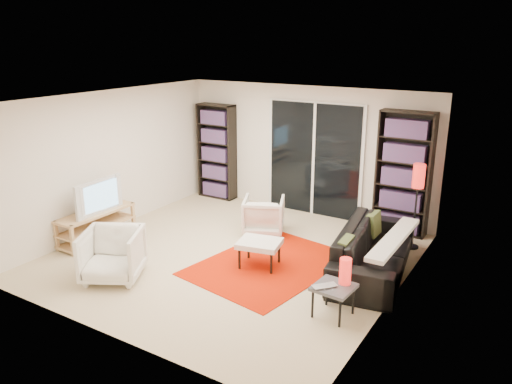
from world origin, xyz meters
TOP-DOWN VIEW (x-y plane):
  - floor at (0.00, 0.00)m, footprint 5.00×5.00m
  - wall_back at (0.00, 2.50)m, footprint 5.00×0.02m
  - wall_front at (0.00, -2.50)m, footprint 5.00×0.02m
  - wall_left at (-2.50, 0.00)m, footprint 0.02×5.00m
  - wall_right at (2.50, 0.00)m, footprint 0.02×5.00m
  - ceiling at (0.00, 0.00)m, footprint 5.00×5.00m
  - sliding_door at (0.20, 2.46)m, footprint 1.92×0.08m
  - bookshelf_left at (-1.95, 2.33)m, footprint 0.80×0.30m
  - bookshelf_right at (1.90, 2.33)m, footprint 0.90×0.30m
  - tv_stand at (-2.28, -0.63)m, footprint 0.44×1.36m
  - tv at (-2.26, -0.63)m, footprint 0.18×0.98m
  - rug at (0.65, 0.03)m, footprint 2.05×2.54m
  - sofa at (2.02, 0.65)m, footprint 1.22×2.38m
  - armchair_back at (-0.09, 1.10)m, footprint 0.90×0.91m
  - armchair_front at (-0.99, -1.48)m, footprint 1.05×1.06m
  - ottoman at (0.54, -0.08)m, footprint 0.70×0.61m
  - side_table at (2.01, -0.78)m, footprint 0.48×0.48m
  - laptop at (1.96, -0.90)m, footprint 0.34×0.36m
  - table_lamp at (2.09, -0.65)m, footprint 0.14×0.14m
  - floor_lamp at (2.28, 1.79)m, footprint 0.21×0.21m

SIDE VIEW (x-z plane):
  - floor at x=0.00m, z-range 0.00..0.00m
  - rug at x=0.65m, z-range 0.00..0.01m
  - tv_stand at x=-2.28m, z-range 0.01..0.51m
  - armchair_back at x=-0.09m, z-range 0.00..0.63m
  - sofa at x=2.02m, z-range 0.00..0.66m
  - ottoman at x=0.54m, z-range 0.15..0.55m
  - side_table at x=2.01m, z-range 0.15..0.55m
  - armchair_front at x=-0.99m, z-range 0.00..0.72m
  - laptop at x=1.96m, z-range 0.40..0.42m
  - table_lamp at x=2.09m, z-range 0.40..0.72m
  - tv at x=-2.26m, z-range 0.50..1.06m
  - bookshelf_left at x=-1.95m, z-range 0.00..1.95m
  - sliding_door at x=0.20m, z-range -0.03..2.13m
  - bookshelf_right at x=1.90m, z-range 0.00..2.10m
  - floor_lamp at x=2.28m, z-range 0.36..1.74m
  - wall_back at x=0.00m, z-range 0.00..2.40m
  - wall_front at x=0.00m, z-range 0.00..2.40m
  - wall_left at x=-2.50m, z-range 0.00..2.40m
  - wall_right at x=2.50m, z-range 0.00..2.40m
  - ceiling at x=0.00m, z-range 2.39..2.41m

